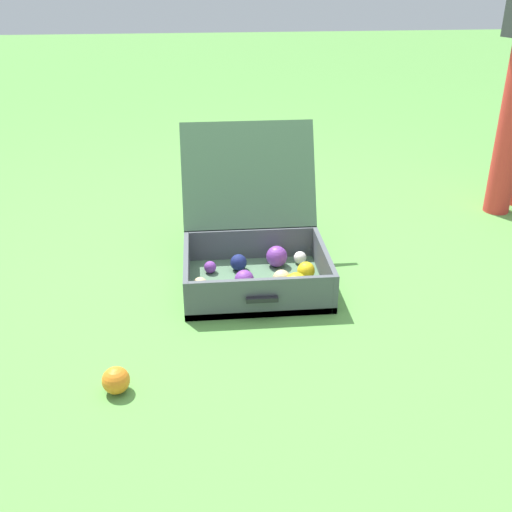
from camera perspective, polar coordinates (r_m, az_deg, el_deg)
name	(u,v)px	position (r m, az deg, el deg)	size (l,w,h in m)	color
ground_plane	(258,296)	(2.26, 0.15, -3.78)	(16.00, 16.00, 0.00)	#569342
open_suitcase	(256,251)	(2.32, -0.01, 0.48)	(0.53, 0.65, 0.54)	#4C7051
stray_ball_on_grass	(116,380)	(1.83, -12.93, -11.23)	(0.08, 0.08, 0.08)	orange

